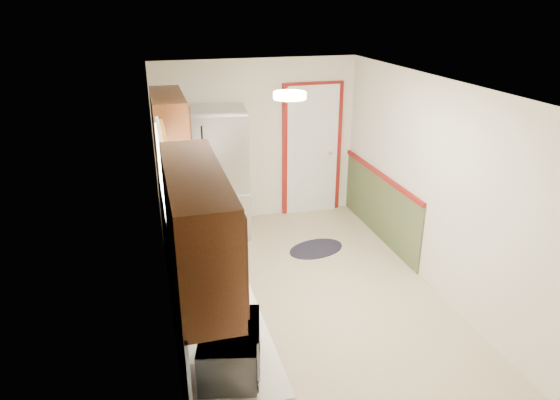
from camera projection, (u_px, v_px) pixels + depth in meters
room_shell at (311, 203)px, 5.18m from camera, size 3.20×5.20×2.52m
kitchen_run at (197, 265)px, 4.76m from camera, size 0.63×4.00×2.20m
back_wall_trim at (326, 162)px, 7.51m from camera, size 1.12×2.30×2.08m
ceiling_fixture at (290, 95)px, 4.49m from camera, size 0.30×0.30×0.06m
microwave at (230, 345)px, 3.17m from camera, size 0.42×0.61×0.37m
refrigerator at (219, 173)px, 6.96m from camera, size 0.83×0.80×1.82m
rug at (316, 249)px, 6.79m from camera, size 0.90×0.71×0.01m
cooktop at (185, 190)px, 6.23m from camera, size 0.47×0.57×0.02m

